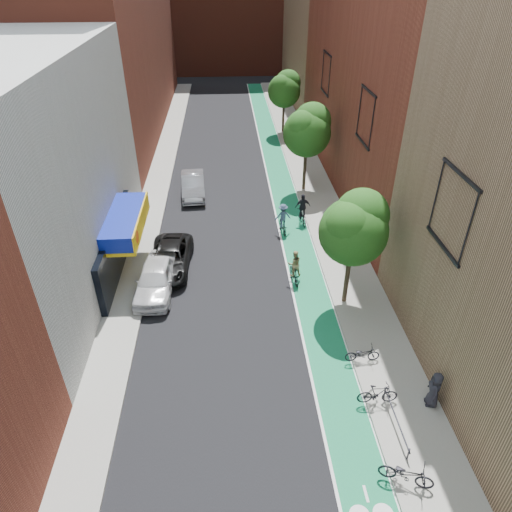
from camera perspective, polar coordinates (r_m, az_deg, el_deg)
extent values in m
plane|color=black|center=(17.73, -0.82, -27.52)|extent=(160.00, 160.00, 0.00)
cube|color=#136D3D|center=(38.16, 3.06, 9.43)|extent=(2.00, 68.00, 0.01)
cube|color=gray|center=(38.30, -12.15, 8.92)|extent=(2.00, 68.00, 0.15)
cube|color=gray|center=(38.50, 6.82, 9.57)|extent=(3.00, 68.00, 0.15)
cube|color=silver|center=(26.73, -27.38, 8.83)|extent=(8.00, 20.00, 12.00)
cube|color=maroon|center=(51.91, -17.68, 27.12)|extent=(8.00, 36.00, 22.00)
cube|color=maroon|center=(37.02, 17.35, 25.14)|extent=(8.00, 28.00, 22.00)
cube|color=#8C6B4C|center=(60.24, 8.97, 26.89)|extent=(8.00, 20.00, 18.00)
cylinder|color=#332619|center=(23.94, 11.30, -2.65)|extent=(0.24, 0.24, 3.30)
sphere|color=#1B4412|center=(22.47, 12.06, 2.98)|extent=(3.36, 3.36, 3.36)
sphere|color=#1B4412|center=(22.49, 13.07, 4.98)|extent=(2.64, 2.64, 2.64)
sphere|color=#1B4412|center=(21.91, 11.63, 3.65)|extent=(2.40, 2.40, 2.40)
cylinder|color=#332619|center=(35.89, 6.09, 10.68)|extent=(0.24, 0.24, 3.47)
sphere|color=#1B4412|center=(34.89, 6.38, 15.03)|extent=(3.53, 3.53, 3.53)
sphere|color=#1B4412|center=(35.01, 7.05, 16.35)|extent=(2.77, 2.77, 2.77)
sphere|color=#1B4412|center=(34.40, 6.00, 15.67)|extent=(2.52, 2.52, 2.52)
cylinder|color=#332619|center=(49.00, 3.42, 16.89)|extent=(0.24, 0.24, 3.19)
sphere|color=#1B4412|center=(48.31, 3.53, 19.89)|extent=(3.25, 3.25, 3.25)
sphere|color=#1B4412|center=(48.50, 4.02, 20.77)|extent=(2.55, 2.55, 2.55)
sphere|color=#1B4412|center=(47.88, 3.22, 20.34)|extent=(2.32, 2.32, 2.32)
imported|color=silver|center=(25.40, -12.40, -2.75)|extent=(2.26, 4.98, 1.66)
imported|color=black|center=(27.09, -10.78, -0.31)|extent=(2.66, 5.26, 1.43)
imported|color=#93949B|center=(35.66, -7.86, 8.76)|extent=(1.99, 4.95, 1.60)
imported|color=black|center=(25.79, 4.79, -2.24)|extent=(0.71, 1.73, 1.01)
imported|color=tan|center=(25.51, 4.83, -0.93)|extent=(0.86, 0.71, 1.60)
imported|color=black|center=(31.62, 5.83, 4.85)|extent=(0.76, 1.78, 0.91)
imported|color=black|center=(31.35, 5.88, 6.18)|extent=(1.07, 0.52, 1.76)
imported|color=black|center=(30.41, 3.36, 3.86)|extent=(0.71, 1.77, 1.03)
imported|color=#405573|center=(30.18, 3.38, 5.05)|extent=(1.14, 0.75, 1.66)
imported|color=black|center=(18.08, 18.29, -24.42)|extent=(1.99, 1.32, 0.99)
imported|color=black|center=(19.91, 14.97, -16.32)|extent=(1.69, 0.50, 1.01)
imported|color=black|center=(21.45, 13.16, -11.82)|extent=(1.57, 0.56, 0.82)
imported|color=black|center=(20.29, 21.41, -15.26)|extent=(0.70, 0.92, 1.70)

